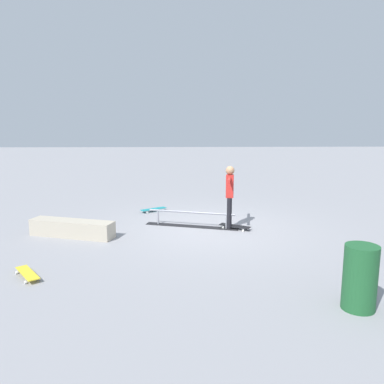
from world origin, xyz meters
name	(u,v)px	position (x,y,z in m)	size (l,w,h in m)	color
ground_plane	(212,229)	(0.00, 0.00, 0.00)	(60.00, 60.00, 0.00)	gray
grind_rail	(191,220)	(0.50, -0.22, 0.17)	(2.40, 0.90, 0.40)	black
skate_ledge	(72,228)	(3.34, 0.58, 0.20)	(2.04, 0.44, 0.39)	#B2A893
skater_main	(230,193)	(-0.45, -0.02, 0.92)	(0.29, 1.27, 1.59)	black
skateboard_main	(235,226)	(-0.58, 0.04, 0.07)	(0.79, 0.58, 0.09)	black
loose_skateboard_teal	(154,209)	(1.60, -1.92, 0.07)	(0.78, 0.61, 0.09)	teal
loose_skateboard_yellow	(27,273)	(3.46, 3.02, 0.07)	(0.64, 0.76, 0.09)	yellow
trash_bin	(360,278)	(-1.81, 4.33, 0.48)	(0.48, 0.48, 0.96)	#1E592D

